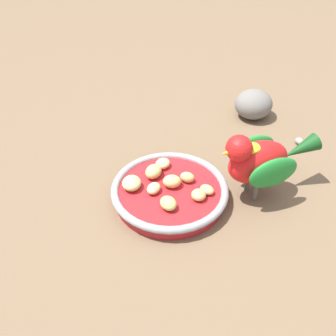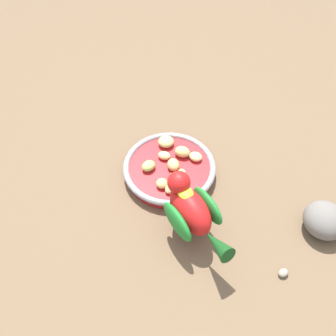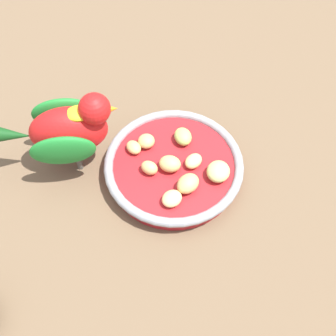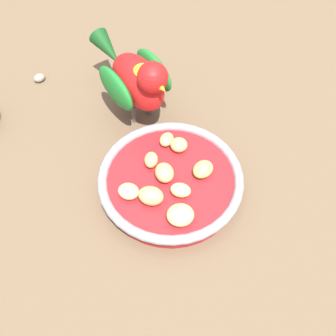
{
  "view_description": "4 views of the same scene",
  "coord_description": "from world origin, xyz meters",
  "px_view_note": "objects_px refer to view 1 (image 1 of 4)",
  "views": [
    {
      "loc": [
        -0.41,
        -0.38,
        0.53
      ],
      "look_at": [
        0.0,
        0.05,
        0.05
      ],
      "focal_mm": 43.7,
      "sensor_mm": 36.0,
      "label": 1
    },
    {
      "loc": [
        0.32,
        -0.45,
        0.75
      ],
      "look_at": [
        -0.0,
        -0.01,
        0.06
      ],
      "focal_mm": 42.55,
      "sensor_mm": 36.0,
      "label": 2
    },
    {
      "loc": [
        0.19,
        0.37,
        0.62
      ],
      "look_at": [
        0.01,
        0.05,
        0.07
      ],
      "focal_mm": 49.21,
      "sensor_mm": 36.0,
      "label": 3
    },
    {
      "loc": [
        -0.21,
        0.33,
        0.55
      ],
      "look_at": [
        -0.02,
        0.03,
        0.07
      ],
      "focal_mm": 45.57,
      "sensor_mm": 36.0,
      "label": 4
    }
  ],
  "objects_px": {
    "pebble_0": "(299,141)",
    "apple_piece_0": "(154,171)",
    "apple_piece_1": "(172,181)",
    "apple_piece_8": "(163,163)",
    "apple_piece_3": "(207,190)",
    "apple_piece_7": "(168,203)",
    "feeding_bowl": "(170,192)",
    "rock_large": "(254,104)",
    "apple_piece_2": "(132,183)",
    "apple_piece_6": "(198,196)",
    "apple_piece_4": "(187,177)",
    "parrot": "(260,159)",
    "apple_piece_5": "(154,188)"
  },
  "relations": [
    {
      "from": "pebble_0",
      "to": "apple_piece_0",
      "type": "bearing_deg",
      "value": 159.85
    },
    {
      "from": "apple_piece_1",
      "to": "apple_piece_8",
      "type": "bearing_deg",
      "value": 62.87
    },
    {
      "from": "apple_piece_8",
      "to": "apple_piece_3",
      "type": "bearing_deg",
      "value": -87.2
    },
    {
      "from": "apple_piece_1",
      "to": "apple_piece_3",
      "type": "height_order",
      "value": "apple_piece_1"
    },
    {
      "from": "apple_piece_7",
      "to": "apple_piece_8",
      "type": "xyz_separation_m",
      "value": [
        0.07,
        0.09,
        -0.0
      ]
    },
    {
      "from": "feeding_bowl",
      "to": "rock_large",
      "type": "xyz_separation_m",
      "value": [
        0.35,
        0.07,
        0.02
      ]
    },
    {
      "from": "apple_piece_1",
      "to": "apple_piece_7",
      "type": "bearing_deg",
      "value": -141.08
    },
    {
      "from": "apple_piece_2",
      "to": "rock_large",
      "type": "bearing_deg",
      "value": 2.7
    },
    {
      "from": "apple_piece_0",
      "to": "apple_piece_1",
      "type": "distance_m",
      "value": 0.04
    },
    {
      "from": "apple_piece_6",
      "to": "apple_piece_8",
      "type": "relative_size",
      "value": 0.86
    },
    {
      "from": "apple_piece_4",
      "to": "apple_piece_7",
      "type": "height_order",
      "value": "apple_piece_7"
    },
    {
      "from": "apple_piece_1",
      "to": "apple_piece_3",
      "type": "bearing_deg",
      "value": -60.57
    },
    {
      "from": "apple_piece_2",
      "to": "pebble_0",
      "type": "bearing_deg",
      "value": -18.16
    },
    {
      "from": "apple_piece_1",
      "to": "parrot",
      "type": "xyz_separation_m",
      "value": [
        0.12,
        -0.1,
        0.05
      ]
    },
    {
      "from": "apple_piece_1",
      "to": "apple_piece_7",
      "type": "distance_m",
      "value": 0.06
    },
    {
      "from": "apple_piece_4",
      "to": "parrot",
      "type": "distance_m",
      "value": 0.14
    },
    {
      "from": "apple_piece_7",
      "to": "apple_piece_0",
      "type": "bearing_deg",
      "value": 63.99
    },
    {
      "from": "apple_piece_7",
      "to": "apple_piece_3",
      "type": "bearing_deg",
      "value": -15.72
    },
    {
      "from": "apple_piece_1",
      "to": "apple_piece_4",
      "type": "bearing_deg",
      "value": -18.72
    },
    {
      "from": "apple_piece_1",
      "to": "apple_piece_5",
      "type": "bearing_deg",
      "value": 161.24
    },
    {
      "from": "apple_piece_0",
      "to": "rock_large",
      "type": "height_order",
      "value": "rock_large"
    },
    {
      "from": "apple_piece_7",
      "to": "apple_piece_2",
      "type": "bearing_deg",
      "value": 98.01
    },
    {
      "from": "feeding_bowl",
      "to": "apple_piece_2",
      "type": "relative_size",
      "value": 5.7
    },
    {
      "from": "parrot",
      "to": "apple_piece_8",
      "type": "bearing_deg",
      "value": -37.34
    },
    {
      "from": "apple_piece_0",
      "to": "rock_large",
      "type": "bearing_deg",
      "value": 3.76
    },
    {
      "from": "apple_piece_1",
      "to": "apple_piece_4",
      "type": "relative_size",
      "value": 1.23
    },
    {
      "from": "apple_piece_5",
      "to": "apple_piece_6",
      "type": "distance_m",
      "value": 0.08
    },
    {
      "from": "feeding_bowl",
      "to": "rock_large",
      "type": "height_order",
      "value": "rock_large"
    },
    {
      "from": "feeding_bowl",
      "to": "apple_piece_0",
      "type": "xyz_separation_m",
      "value": [
        0.0,
        0.05,
        0.02
      ]
    },
    {
      "from": "parrot",
      "to": "apple_piece_2",
      "type": "bearing_deg",
      "value": -18.63
    },
    {
      "from": "apple_piece_3",
      "to": "apple_piece_5",
      "type": "relative_size",
      "value": 0.9
    },
    {
      "from": "apple_piece_1",
      "to": "parrot",
      "type": "height_order",
      "value": "parrot"
    },
    {
      "from": "apple_piece_4",
      "to": "pebble_0",
      "type": "xyz_separation_m",
      "value": [
        0.29,
        -0.07,
        -0.03
      ]
    },
    {
      "from": "feeding_bowl",
      "to": "pebble_0",
      "type": "distance_m",
      "value": 0.34
    },
    {
      "from": "apple_piece_0",
      "to": "pebble_0",
      "type": "bearing_deg",
      "value": -20.15
    },
    {
      "from": "apple_piece_2",
      "to": "apple_piece_7",
      "type": "distance_m",
      "value": 0.09
    },
    {
      "from": "apple_piece_5",
      "to": "apple_piece_8",
      "type": "xyz_separation_m",
      "value": [
        0.06,
        0.04,
        -0.0
      ]
    },
    {
      "from": "apple_piece_0",
      "to": "apple_piece_4",
      "type": "bearing_deg",
      "value": -56.89
    },
    {
      "from": "apple_piece_6",
      "to": "rock_large",
      "type": "bearing_deg",
      "value": 20.47
    },
    {
      "from": "apple_piece_0",
      "to": "apple_piece_1",
      "type": "xyz_separation_m",
      "value": [
        0.01,
        -0.04,
        -0.0
      ]
    },
    {
      "from": "pebble_0",
      "to": "apple_piece_5",
      "type": "bearing_deg",
      "value": 166.18
    },
    {
      "from": "apple_piece_0",
      "to": "apple_piece_5",
      "type": "height_order",
      "value": "apple_piece_0"
    },
    {
      "from": "feeding_bowl",
      "to": "apple_piece_5",
      "type": "height_order",
      "value": "apple_piece_5"
    },
    {
      "from": "apple_piece_4",
      "to": "parrot",
      "type": "xyz_separation_m",
      "value": [
        0.09,
        -0.09,
        0.05
      ]
    },
    {
      "from": "pebble_0",
      "to": "apple_piece_3",
      "type": "bearing_deg",
      "value": 176.37
    },
    {
      "from": "apple_piece_3",
      "to": "apple_piece_6",
      "type": "relative_size",
      "value": 1.01
    },
    {
      "from": "apple_piece_3",
      "to": "apple_piece_8",
      "type": "xyz_separation_m",
      "value": [
        -0.01,
        0.11,
        0.0
      ]
    },
    {
      "from": "apple_piece_4",
      "to": "apple_piece_0",
      "type": "bearing_deg",
      "value": 123.11
    },
    {
      "from": "apple_piece_5",
      "to": "apple_piece_4",
      "type": "bearing_deg",
      "value": -18.74
    },
    {
      "from": "feeding_bowl",
      "to": "apple_piece_4",
      "type": "relative_size",
      "value": 7.96
    }
  ]
}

